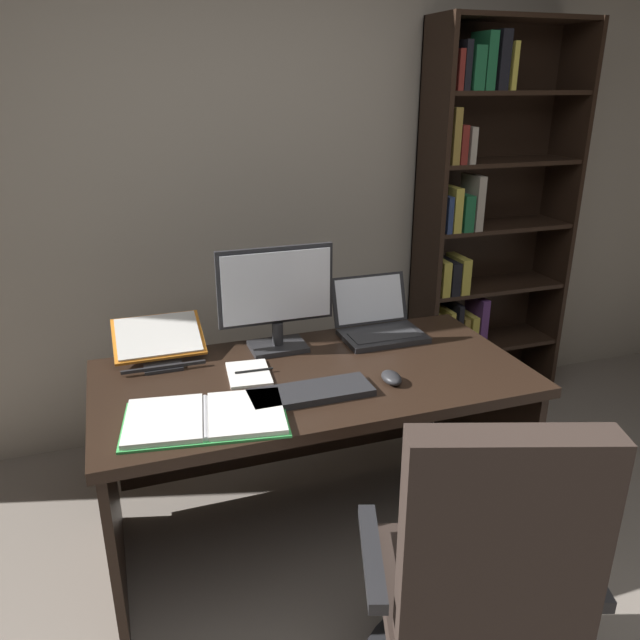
% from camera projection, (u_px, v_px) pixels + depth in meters
% --- Properties ---
extents(wall_back, '(5.41, 0.12, 2.79)m').
position_uv_depth(wall_back, '(273.00, 154.00, 3.00)').
color(wall_back, '#A89E8E').
rests_on(wall_back, ground).
extents(desk, '(1.57, 0.78, 0.73)m').
position_uv_depth(desk, '(307.00, 411.00, 2.40)').
color(desk, black).
rests_on(desk, ground).
extents(bookshelf, '(0.82, 0.30, 2.02)m').
position_uv_depth(bookshelf, '(479.00, 231.00, 3.27)').
color(bookshelf, black).
rests_on(bookshelf, ground).
extents(office_chair, '(0.70, 0.62, 1.01)m').
position_uv_depth(office_chair, '(479.00, 602.00, 1.65)').
color(office_chair, '#232326').
rests_on(office_chair, ground).
extents(monitor, '(0.46, 0.16, 0.42)m').
position_uv_depth(monitor, '(276.00, 299.00, 2.40)').
color(monitor, '#232326').
rests_on(monitor, desk).
extents(laptop, '(0.34, 0.30, 0.23)m').
position_uv_depth(laptop, '(378.00, 323.00, 2.60)').
color(laptop, '#232326').
rests_on(laptop, desk).
extents(keyboard, '(0.42, 0.15, 0.02)m').
position_uv_depth(keyboard, '(311.00, 393.00, 2.10)').
color(keyboard, '#232326').
rests_on(keyboard, desk).
extents(computer_mouse, '(0.06, 0.10, 0.04)m').
position_uv_depth(computer_mouse, '(391.00, 378.00, 2.18)').
color(computer_mouse, '#232326').
rests_on(computer_mouse, desk).
extents(reading_stand_with_book, '(0.34, 0.30, 0.13)m').
position_uv_depth(reading_stand_with_book, '(159.00, 340.00, 2.38)').
color(reading_stand_with_book, '#232326').
rests_on(reading_stand_with_book, desk).
extents(open_binder, '(0.55, 0.37, 0.02)m').
position_uv_depth(open_binder, '(205.00, 417.00, 1.94)').
color(open_binder, green).
rests_on(open_binder, desk).
extents(notepad, '(0.17, 0.22, 0.01)m').
position_uv_depth(notepad, '(249.00, 373.00, 2.25)').
color(notepad, silver).
rests_on(notepad, desk).
extents(pen, '(0.14, 0.02, 0.01)m').
position_uv_depth(pen, '(254.00, 370.00, 2.25)').
color(pen, black).
rests_on(pen, notepad).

